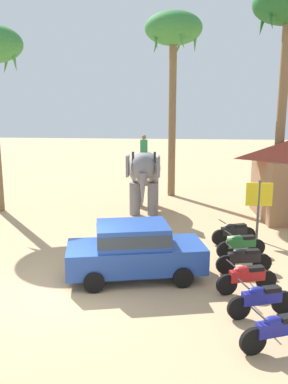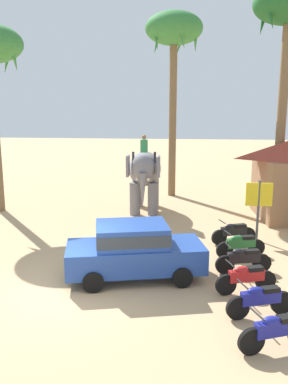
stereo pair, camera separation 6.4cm
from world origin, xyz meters
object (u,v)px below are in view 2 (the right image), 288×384
(elephant_with_mahout, at_px, (145,172))
(motorcycle_fourth_in_row, at_px, (244,259))
(motorcycle_nearest_camera, at_px, (277,330))
(motorcycle_second_in_row, at_px, (260,299))
(motorcycle_mid_row, at_px, (246,277))
(car_sedan_foreground, at_px, (134,249))
(signboard_yellow, at_px, (259,199))
(motorcycle_far_in_row, at_px, (241,244))
(motorcycle_end_of_row, at_px, (234,232))
(palm_tree_left_of_road, at_px, (174,36))

(elephant_with_mahout, distance_m, motorcycle_fourth_in_row, 8.41)
(elephant_with_mahout, distance_m, motorcycle_nearest_camera, 12.14)
(motorcycle_second_in_row, height_order, motorcycle_mid_row, same)
(car_sedan_foreground, bearing_deg, elephant_with_mahout, 94.03)
(elephant_with_mahout, bearing_deg, signboard_yellow, -39.56)
(motorcycle_nearest_camera, xyz_separation_m, motorcycle_second_in_row, (-0.10, 1.38, 0.00))
(motorcycle_nearest_camera, bearing_deg, motorcycle_far_in_row, 90.66)
(motorcycle_end_of_row, height_order, palm_tree_left_of_road, palm_tree_left_of_road)
(motorcycle_fourth_in_row, relative_size, motorcycle_far_in_row, 1.02)
(elephant_with_mahout, relative_size, motorcycle_fourth_in_row, 2.21)
(motorcycle_nearest_camera, bearing_deg, motorcycle_fourth_in_row, 92.15)
(motorcycle_mid_row, bearing_deg, car_sedan_foreground, 168.27)
(motorcycle_nearest_camera, xyz_separation_m, motorcycle_end_of_row, (-0.15, 6.82, 0.00))
(motorcycle_fourth_in_row, height_order, motorcycle_end_of_row, same)
(elephant_with_mahout, height_order, motorcycle_end_of_row, elephant_with_mahout)
(car_sedan_foreground, relative_size, motorcycle_end_of_row, 2.56)
(motorcycle_far_in_row, bearing_deg, car_sedan_foreground, -148.78)
(elephant_with_mahout, height_order, motorcycle_second_in_row, elephant_with_mahout)
(motorcycle_second_in_row, bearing_deg, palm_tree_left_of_road, 101.29)
(elephant_with_mahout, xyz_separation_m, motorcycle_second_in_row, (3.97, -9.96, -1.53))
(motorcycle_fourth_in_row, bearing_deg, motorcycle_end_of_row, 89.97)
(car_sedan_foreground, bearing_deg, palm_tree_left_of_road, 87.01)
(palm_tree_left_of_road, distance_m, signboard_yellow, 11.46)
(car_sedan_foreground, xyz_separation_m, motorcycle_mid_row, (3.24, -0.67, -0.46))
(motorcycle_far_in_row, height_order, motorcycle_end_of_row, same)
(motorcycle_mid_row, bearing_deg, motorcycle_end_of_row, 88.43)
(motorcycle_far_in_row, height_order, palm_tree_left_of_road, palm_tree_left_of_road)
(motorcycle_second_in_row, bearing_deg, motorcycle_mid_row, 97.32)
(car_sedan_foreground, distance_m, motorcycle_nearest_camera, 4.86)
(motorcycle_end_of_row, bearing_deg, motorcycle_mid_row, -91.57)
(motorcycle_fourth_in_row, bearing_deg, signboard_yellow, 73.84)
(motorcycle_end_of_row, xyz_separation_m, palm_tree_left_of_road, (-2.73, 8.49, 8.57))
(car_sedan_foreground, height_order, motorcycle_nearest_camera, car_sedan_foreground)
(elephant_with_mahout, bearing_deg, motorcycle_far_in_row, -55.88)
(motorcycle_fourth_in_row, bearing_deg, palm_tree_left_of_road, 103.62)
(motorcycle_second_in_row, relative_size, signboard_yellow, 0.72)
(motorcycle_mid_row, relative_size, palm_tree_left_of_road, 0.17)
(motorcycle_nearest_camera, height_order, motorcycle_mid_row, same)
(motorcycle_mid_row, height_order, motorcycle_far_in_row, same)
(motorcycle_end_of_row, bearing_deg, signboard_yellow, 27.78)
(motorcycle_nearest_camera, relative_size, motorcycle_far_in_row, 0.98)
(elephant_with_mahout, bearing_deg, motorcycle_fourth_in_row, -61.73)
(motorcycle_fourth_in_row, xyz_separation_m, motorcycle_end_of_row, (0.00, 2.77, 0.00))
(elephant_with_mahout, bearing_deg, motorcycle_end_of_row, -49.05)
(motorcycle_nearest_camera, bearing_deg, signboard_yellow, 83.80)
(motorcycle_mid_row, relative_size, signboard_yellow, 0.72)
(motorcycle_second_in_row, relative_size, motorcycle_far_in_row, 1.00)
(motorcycle_end_of_row, bearing_deg, elephant_with_mahout, 130.95)
(motorcycle_end_of_row, bearing_deg, motorcycle_nearest_camera, -88.73)
(elephant_with_mahout, bearing_deg, car_sedan_foreground, -85.97)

